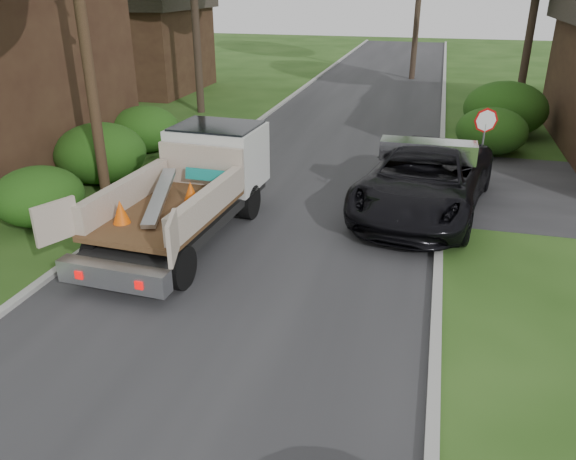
{
  "coord_description": "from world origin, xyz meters",
  "views": [
    {
      "loc": [
        3.65,
        -8.74,
        5.96
      ],
      "look_at": [
        0.96,
        1.59,
        1.2
      ],
      "focal_mm": 35.0,
      "sensor_mm": 36.0,
      "label": 1
    }
  ],
  "objects_px": {
    "stop_sign": "(484,131)",
    "house_left_far": "(135,36)",
    "black_pickup": "(425,179)",
    "utility_pole": "(81,13)",
    "flatbed_truck": "(199,178)"
  },
  "relations": [
    {
      "from": "stop_sign",
      "to": "house_left_far",
      "type": "height_order",
      "value": "house_left_far"
    },
    {
      "from": "stop_sign",
      "to": "black_pickup",
      "type": "relative_size",
      "value": 0.37
    },
    {
      "from": "house_left_far",
      "to": "black_pickup",
      "type": "bearing_deg",
      "value": -42.21
    },
    {
      "from": "flatbed_truck",
      "to": "black_pickup",
      "type": "xyz_separation_m",
      "value": [
        5.59,
        2.6,
        -0.4
      ]
    },
    {
      "from": "utility_pole",
      "to": "black_pickup",
      "type": "height_order",
      "value": "utility_pole"
    },
    {
      "from": "stop_sign",
      "to": "flatbed_truck",
      "type": "relative_size",
      "value": 0.38
    },
    {
      "from": "stop_sign",
      "to": "house_left_far",
      "type": "relative_size",
      "value": 0.33
    },
    {
      "from": "flatbed_truck",
      "to": "stop_sign",
      "type": "bearing_deg",
      "value": 38.34
    },
    {
      "from": "stop_sign",
      "to": "house_left_far",
      "type": "bearing_deg",
      "value": 145.19
    },
    {
      "from": "black_pickup",
      "to": "house_left_far",
      "type": "bearing_deg",
      "value": 147.34
    },
    {
      "from": "stop_sign",
      "to": "utility_pole",
      "type": "relative_size",
      "value": 0.25
    },
    {
      "from": "house_left_far",
      "to": "flatbed_truck",
      "type": "distance_m",
      "value": 21.53
    },
    {
      "from": "stop_sign",
      "to": "black_pickup",
      "type": "xyz_separation_m",
      "value": [
        -1.6,
        -2.51,
        -0.85
      ]
    },
    {
      "from": "black_pickup",
      "to": "stop_sign",
      "type": "bearing_deg",
      "value": 67.02
    },
    {
      "from": "black_pickup",
      "to": "utility_pole",
      "type": "bearing_deg",
      "value": -161.01
    }
  ]
}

